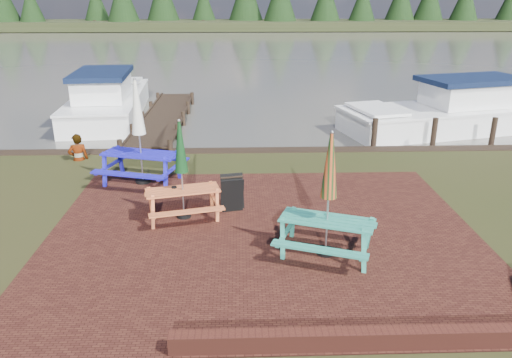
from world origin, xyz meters
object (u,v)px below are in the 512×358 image
at_px(chalkboard, 232,194).
at_px(boat_near, 451,114).
at_px(picnic_table_red, 182,185).
at_px(person, 76,135).
at_px(jetty, 164,117).
at_px(boat_jetty, 108,102).
at_px(picnic_table_teal, 327,214).
at_px(picnic_table_blue, 140,148).

relative_size(chalkboard, boat_near, 0.10).
distance_m(picnic_table_red, person, 5.59).
height_order(jetty, boat_jetty, boat_jetty).
xyz_separation_m(picnic_table_teal, picnic_table_blue, (-4.24, 4.03, 0.11)).
bearing_deg(boat_jetty, boat_near, -15.31).
xyz_separation_m(picnic_table_red, boat_near, (9.34, 8.08, -0.33)).
distance_m(picnic_table_red, jetty, 9.53).
distance_m(picnic_table_red, picnic_table_blue, 2.61).
bearing_deg(picnic_table_teal, picnic_table_blue, 157.12).
xyz_separation_m(picnic_table_teal, boat_near, (6.42, 9.86, -0.40)).
bearing_deg(person, picnic_table_blue, 118.91).
relative_size(boat_jetty, person, 4.95).
bearing_deg(boat_jetty, person, -88.89).
xyz_separation_m(picnic_table_red, picnic_table_blue, (-1.32, 2.24, 0.18)).
xyz_separation_m(picnic_table_teal, chalkboard, (-1.83, 2.11, -0.42)).
bearing_deg(person, boat_near, 176.50).
height_order(boat_jetty, boat_near, boat_jetty).
distance_m(chalkboard, person, 6.15).
distance_m(boat_near, person, 13.52).
bearing_deg(boat_near, boat_jetty, 65.29).
relative_size(jetty, boat_near, 1.06).
relative_size(chalkboard, person, 0.53).
height_order(chalkboard, boat_jetty, boat_jetty).
bearing_deg(boat_jetty, jetty, -31.96).
height_order(picnic_table_teal, chalkboard, picnic_table_teal).
xyz_separation_m(jetty, boat_near, (11.09, -1.27, 0.34)).
bearing_deg(person, picnic_table_red, 110.49).
bearing_deg(chalkboard, picnic_table_teal, -60.74).
relative_size(chalkboard, jetty, 0.09).
xyz_separation_m(chalkboard, jetty, (-2.84, 9.02, -0.32)).
height_order(picnic_table_red, boat_jetty, picnic_table_red).
height_order(picnic_table_red, boat_near, picnic_table_red).
bearing_deg(jetty, person, -110.22).
relative_size(picnic_table_teal, picnic_table_red, 1.09).
xyz_separation_m(picnic_table_red, jetty, (-1.75, 9.35, -0.67)).
relative_size(picnic_table_red, boat_near, 0.26).
bearing_deg(person, boat_jetty, -104.19).
distance_m(picnic_table_blue, boat_jetty, 8.92).
bearing_deg(person, chalkboard, 120.27).
bearing_deg(jetty, chalkboard, -72.52).
xyz_separation_m(picnic_table_teal, boat_jetty, (-7.18, 12.43, -0.39)).
distance_m(chalkboard, boat_near, 11.32).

